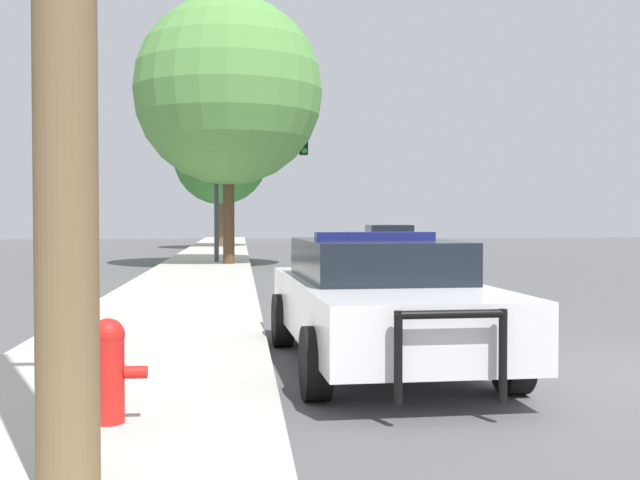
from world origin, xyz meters
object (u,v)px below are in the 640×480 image
Objects in this scene: police_car at (379,298)px; car_background_oncoming at (389,242)px; traffic_light at (254,165)px; tree_sidewalk_mid at (228,91)px; fire_hydrant at (108,367)px; tree_sidewalk_far at (221,158)px.

car_background_oncoming is (4.09, 21.10, -0.02)m from police_car.
traffic_light is at bearing 23.64° from car_background_oncoming.
tree_sidewalk_mid is at bearing -86.45° from police_car.
fire_hydrant is 24.79m from car_background_oncoming.
police_car is 0.59× the size of tree_sidewalk_mid.
traffic_light is at bearing -84.19° from tree_sidewalk_far.
tree_sidewalk_far reaches higher than fire_hydrant.
traffic_light is 2.78m from tree_sidewalk_mid.
fire_hydrant is 0.18× the size of car_background_oncoming.
tree_sidewalk_far is (-1.51, 14.87, 1.33)m from traffic_light.
tree_sidewalk_far is 0.81× the size of tree_sidewalk_mid.
police_car is at bearing 47.73° from fire_hydrant.
traffic_light is 6.16m from car_background_oncoming.
traffic_light is (-1.05, 19.12, 2.74)m from police_car.
tree_sidewalk_far is (-2.57, 33.99, 4.07)m from police_car.
car_background_oncoming is 0.49× the size of tree_sidewalk_mid.
tree_sidewalk_mid reaches higher than car_background_oncoming.
tree_sidewalk_mid is at bearing -126.42° from traffic_light.
police_car is 34.33m from tree_sidewalk_far.
tree_sidewalk_far is at bearing -88.27° from police_car.
traffic_light is at bearing -89.43° from police_car.
police_car is 1.19× the size of car_background_oncoming.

